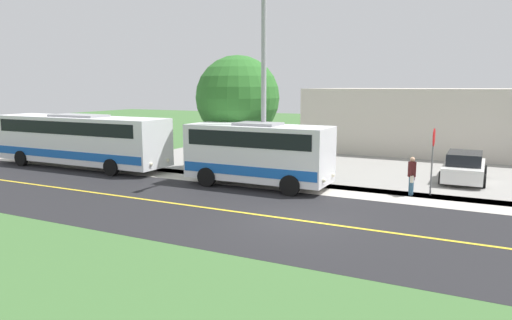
{
  "coord_description": "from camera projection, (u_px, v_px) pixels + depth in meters",
  "views": [
    {
      "loc": [
        14.78,
        5.83,
        4.63
      ],
      "look_at": [
        -3.5,
        -3.29,
        1.4
      ],
      "focal_mm": 32.84,
      "sensor_mm": 36.0,
      "label": 1
    }
  ],
  "objects": [
    {
      "name": "parking_lot_surface",
      "position": [
        429.0,
        170.0,
        25.99
      ],
      "size": [
        14.0,
        36.0,
        0.01
      ],
      "primitive_type": "cube",
      "color": "gray",
      "rests_on": "ground"
    },
    {
      "name": "tree_curbside",
      "position": [
        238.0,
        98.0,
        25.06
      ],
      "size": [
        4.5,
        4.5,
        6.27
      ],
      "color": "#4C3826",
      "rests_on": "ground"
    },
    {
      "name": "ground_plane",
      "position": [
        296.0,
        220.0,
        16.35
      ],
      "size": [
        120.0,
        120.0,
        0.0
      ],
      "primitive_type": "plane",
      "color": "#3D6633"
    },
    {
      "name": "road_surface",
      "position": [
        296.0,
        220.0,
        16.35
      ],
      "size": [
        8.0,
        100.0,
        0.01
      ],
      "primitive_type": "cube",
      "color": "black",
      "rests_on": "ground"
    },
    {
      "name": "pedestrian_with_bags",
      "position": [
        412.0,
        175.0,
        20.0
      ],
      "size": [
        0.72,
        0.34,
        1.65
      ],
      "color": "#335972",
      "rests_on": "ground"
    },
    {
      "name": "transit_bus_rear",
      "position": [
        80.0,
        138.0,
        26.78
      ],
      "size": [
        2.78,
        11.33,
        3.04
      ],
      "color": "white",
      "rests_on": "ground"
    },
    {
      "name": "street_light_pole",
      "position": [
        263.0,
        82.0,
        21.52
      ],
      "size": [
        1.97,
        0.24,
        8.85
      ],
      "color": "#9E9EA3",
      "rests_on": "ground"
    },
    {
      "name": "parked_car_near",
      "position": [
        464.0,
        167.0,
        22.98
      ],
      "size": [
        4.4,
        2.02,
        1.45
      ],
      "color": "white",
      "rests_on": "ground"
    },
    {
      "name": "shuttle_bus_front",
      "position": [
        258.0,
        152.0,
        21.67
      ],
      "size": [
        2.6,
        6.87,
        2.98
      ],
      "color": "white",
      "rests_on": "ground"
    },
    {
      "name": "road_centre_line",
      "position": [
        296.0,
        220.0,
        16.35
      ],
      "size": [
        0.16,
        100.0,
        0.0
      ],
      "primitive_type": "cube",
      "color": "gold",
      "rests_on": "ground"
    },
    {
      "name": "stop_sign",
      "position": [
        433.0,
        150.0,
        19.77
      ],
      "size": [
        0.76,
        0.07,
        2.88
      ],
      "color": "slate",
      "rests_on": "ground"
    },
    {
      "name": "sidewalk",
      "position": [
        339.0,
        191.0,
        20.95
      ],
      "size": [
        2.4,
        100.0,
        0.01
      ],
      "primitive_type": "cube",
      "color": "#B2ADA3",
      "rests_on": "ground"
    },
    {
      "name": "commercial_building",
      "position": [
        458.0,
        120.0,
        33.23
      ],
      "size": [
        10.0,
        20.06,
        4.46
      ],
      "primitive_type": "cube",
      "color": "beige",
      "rests_on": "ground"
    }
  ]
}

